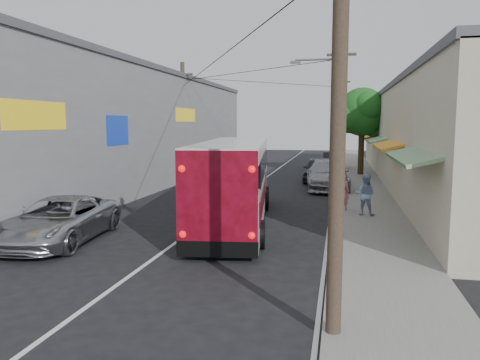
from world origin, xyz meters
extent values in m
plane|color=black|center=(0.00, 0.00, 0.00)|extent=(120.00, 120.00, 0.00)
cube|color=slate|center=(6.50, 20.00, 0.06)|extent=(3.00, 80.00, 0.12)
cube|color=#C0B799|center=(11.00, 22.00, 3.00)|extent=(6.00, 40.00, 6.00)
cube|color=#4C4C51|center=(11.00, 22.00, 6.10)|extent=(6.20, 40.00, 0.30)
cube|color=#166718|center=(7.70, 6.00, 2.90)|extent=(1.39, 6.00, 0.46)
cube|color=orange|center=(7.70, 14.00, 2.90)|extent=(1.39, 6.00, 0.46)
cube|color=#166718|center=(7.70, 22.00, 2.90)|extent=(1.39, 6.00, 0.46)
cube|color=orange|center=(7.70, 30.00, 2.90)|extent=(1.39, 6.00, 0.46)
cube|color=#166718|center=(7.70, 38.00, 2.90)|extent=(1.39, 6.00, 0.46)
cube|color=gray|center=(-8.50, 18.00, 3.50)|extent=(7.00, 36.00, 7.00)
cube|color=#4C4C51|center=(-8.50, 18.00, 7.10)|extent=(7.20, 36.00, 0.30)
cube|color=yellow|center=(-5.05, 4.00, 4.20)|extent=(0.12, 3.50, 1.00)
cube|color=#1433A5|center=(-5.05, 10.00, 3.60)|extent=(0.12, 2.20, 1.40)
cube|color=yellow|center=(-5.05, 20.00, 4.50)|extent=(0.12, 4.00, 0.90)
cylinder|color=#473828|center=(5.20, -2.00, 4.00)|extent=(0.28, 0.28, 8.00)
cylinder|color=#473828|center=(5.20, 13.00, 4.00)|extent=(0.28, 0.28, 8.00)
cube|color=#473828|center=(5.20, 13.00, 7.20)|extent=(1.40, 0.12, 0.12)
cylinder|color=#473828|center=(5.20, 28.00, 4.00)|extent=(0.28, 0.28, 8.00)
cube|color=#473828|center=(5.20, 28.00, 7.20)|extent=(1.40, 0.12, 0.12)
cylinder|color=#473828|center=(5.20, 43.00, 4.00)|extent=(0.28, 0.28, 8.00)
cube|color=#473828|center=(5.20, 43.00, 7.20)|extent=(1.40, 0.12, 0.12)
cylinder|color=#473828|center=(-5.20, 20.00, 4.00)|extent=(0.28, 0.28, 8.00)
cube|color=#473828|center=(-5.20, 20.00, 7.20)|extent=(1.40, 0.12, 0.12)
cylinder|color=#59595E|center=(4.10, 13.00, 7.00)|extent=(2.20, 0.10, 0.10)
cube|color=#59595E|center=(3.00, 13.00, 6.90)|extent=(0.50, 0.18, 0.12)
cylinder|color=#3F2B19|center=(6.80, 26.00, 2.00)|extent=(0.44, 0.44, 4.00)
sphere|color=#154D14|center=(6.80, 26.00, 4.80)|extent=(3.60, 3.60, 3.60)
sphere|color=#154D14|center=(7.80, 26.60, 4.20)|extent=(2.60, 2.60, 2.60)
sphere|color=#154D14|center=(5.90, 25.60, 4.40)|extent=(2.40, 2.40, 2.40)
sphere|color=#154D14|center=(7.20, 25.00, 5.20)|extent=(2.20, 2.20, 2.20)
sphere|color=#154D14|center=(6.50, 26.90, 5.00)|extent=(2.00, 2.00, 2.00)
cube|color=silver|center=(1.20, 7.52, 1.06)|extent=(3.76, 11.30, 1.76)
cube|color=black|center=(1.14, 7.97, 2.36)|extent=(3.53, 9.47, 0.92)
cube|color=silver|center=(1.20, 7.52, 3.00)|extent=(3.76, 11.30, 0.46)
cube|color=maroon|center=(1.94, 2.00, 1.85)|extent=(2.28, 0.38, 2.68)
cube|color=black|center=(1.94, 2.00, 0.42)|extent=(2.30, 0.40, 0.46)
sphere|color=red|center=(0.98, 1.85, 0.83)|extent=(0.20, 0.20, 0.20)
sphere|color=red|center=(2.90, 2.10, 0.83)|extent=(0.20, 0.20, 0.20)
sphere|color=red|center=(0.98, 1.85, 2.68)|extent=(0.20, 0.20, 0.20)
sphere|color=red|center=(2.90, 2.10, 2.68)|extent=(0.20, 0.20, 0.20)
cylinder|color=black|center=(0.57, 3.52, 0.46)|extent=(0.40, 0.95, 0.92)
cylinder|color=black|center=(2.86, 3.82, 0.46)|extent=(0.40, 0.95, 0.92)
cylinder|color=black|center=(-0.31, 10.11, 0.46)|extent=(0.40, 0.95, 0.92)
cylinder|color=black|center=(1.98, 10.42, 0.46)|extent=(0.40, 0.95, 0.92)
cylinder|color=black|center=(-0.50, 11.48, 0.46)|extent=(0.40, 0.95, 0.92)
cylinder|color=black|center=(1.79, 11.79, 0.46)|extent=(0.40, 0.95, 0.92)
imported|color=#B7B8BE|center=(-3.80, 3.24, 0.74)|extent=(2.93, 5.54, 1.48)
imported|color=gray|center=(4.53, 18.00, 0.86)|extent=(2.85, 6.07, 1.71)
imported|color=#232327|center=(3.80, 21.71, 0.81)|extent=(2.00, 4.77, 1.61)
imported|color=black|center=(4.60, 30.55, 0.74)|extent=(1.92, 4.60, 1.48)
imported|color=#D77187|center=(5.40, 10.55, 0.93)|extent=(0.61, 0.42, 1.63)
imported|color=#8AA5C9|center=(6.32, 9.54, 0.99)|extent=(0.98, 0.84, 1.74)
camera|label=1|loc=(5.24, -10.37, 3.92)|focal=35.00mm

